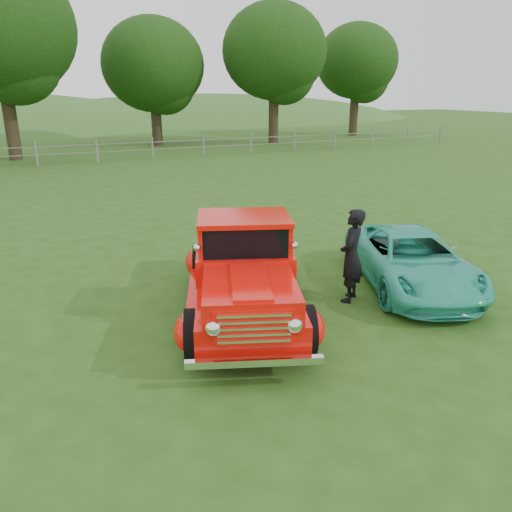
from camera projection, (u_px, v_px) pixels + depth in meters
name	position (u px, v px, depth m)	size (l,w,h in m)	color
ground	(294.00, 341.00, 7.85)	(140.00, 140.00, 0.00)	#264612
distant_hills	(22.00, 163.00, 59.00)	(116.00, 60.00, 18.00)	#356625
fence_line	(97.00, 151.00, 26.63)	(48.00, 0.12, 1.20)	slate
tree_near_east	(153.00, 65.00, 33.15)	(6.80, 6.80, 8.33)	black
tree_mid_east	(274.00, 52.00, 34.27)	(7.20, 7.20, 9.44)	black
tree_far_east	(357.00, 61.00, 40.49)	(6.60, 6.60, 8.86)	black
red_pickup	(244.00, 270.00, 8.61)	(3.40, 5.28, 1.78)	black
teal_sedan	(411.00, 260.00, 9.87)	(1.84, 4.00, 1.11)	#2FBE9F
man	(351.00, 256.00, 9.11)	(0.64, 0.42, 1.75)	black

